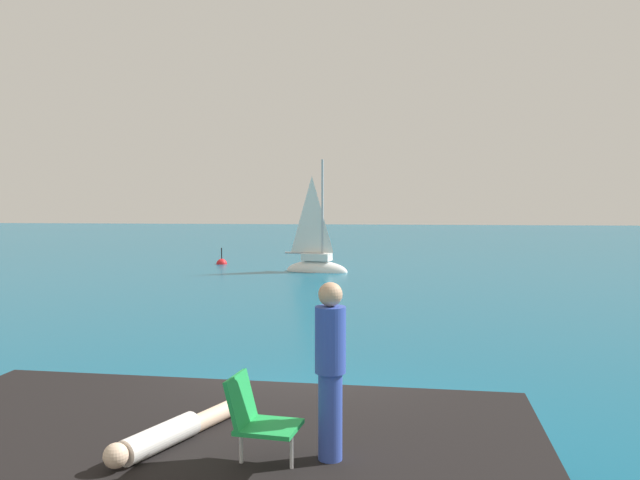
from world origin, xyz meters
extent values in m
plane|color=#0F5675|center=(0.00, 0.00, 0.00)|extent=(160.00, 160.00, 0.00)
cube|color=black|center=(-1.29, -0.94, 0.00)|extent=(1.53, 1.70, 1.10)
cube|color=black|center=(1.46, -1.01, 0.00)|extent=(1.88, 1.78, 0.90)
ellipsoid|color=white|center=(-2.13, 20.41, 0.00)|extent=(3.16, 1.71, 1.03)
cube|color=white|center=(-2.13, 20.41, 0.69)|extent=(1.45, 1.01, 0.34)
cylinder|color=#B7B7BC|center=(-1.85, 20.35, 2.86)|extent=(0.11, 0.11, 4.70)
cylinder|color=#B2B2B7|center=(-2.77, 20.57, 0.85)|extent=(1.85, 0.53, 0.09)
pyramid|color=white|center=(-2.37, 20.47, 2.68)|extent=(1.47, 0.41, 3.57)
cylinder|color=white|center=(-0.83, -3.59, 1.09)|extent=(0.57, 0.92, 0.24)
cylinder|color=beige|center=(-0.54, -2.90, 1.06)|extent=(0.44, 0.72, 0.18)
sphere|color=beige|center=(-1.04, -4.10, 1.11)|extent=(0.22, 0.22, 0.22)
cylinder|color=#334CB2|center=(0.78, -3.63, 1.37)|extent=(0.22, 0.22, 0.80)
cylinder|color=#334CB2|center=(0.78, -3.63, 2.07)|extent=(0.28, 0.28, 0.60)
sphere|color=tan|center=(0.78, -3.63, 2.48)|extent=(0.22, 0.22, 0.22)
cube|color=green|center=(0.26, -3.84, 1.32)|extent=(0.58, 0.55, 0.04)
cube|color=green|center=(0.00, -3.80, 1.55)|extent=(0.21, 0.50, 0.45)
cylinder|color=silver|center=(0.47, -3.86, 1.15)|extent=(0.04, 0.04, 0.35)
cylinder|color=silver|center=(0.00, -3.80, 1.15)|extent=(0.04, 0.04, 0.35)
sphere|color=red|center=(-7.49, 23.42, 0.00)|extent=(0.56, 0.56, 0.56)
cylinder|color=black|center=(-7.49, 23.42, 0.55)|extent=(0.06, 0.06, 0.60)
camera|label=1|loc=(1.32, -9.32, 3.32)|focal=36.16mm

